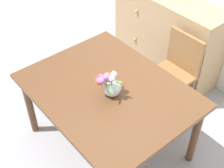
% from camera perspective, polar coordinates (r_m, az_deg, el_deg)
% --- Properties ---
extents(ground_plane, '(12.00, 12.00, 0.00)m').
position_cam_1_polar(ground_plane, '(3.28, -0.58, -10.69)').
color(ground_plane, '#939399').
extents(dining_table, '(1.45, 1.13, 0.77)m').
position_cam_1_polar(dining_table, '(2.77, -0.67, -2.21)').
color(dining_table, brown).
rests_on(dining_table, ground_plane).
extents(chair_far, '(0.42, 0.42, 0.90)m').
position_cam_1_polar(chair_far, '(3.37, 11.49, 2.71)').
color(chair_far, olive).
rests_on(chair_far, ground_plane).
extents(dresser, '(1.40, 0.47, 1.00)m').
position_cam_1_polar(dresser, '(3.92, 9.82, 8.76)').
color(dresser, tan).
rests_on(dresser, ground_plane).
extents(flower_vase, '(0.21, 0.21, 0.26)m').
position_cam_1_polar(flower_vase, '(2.58, -0.46, -0.12)').
color(flower_vase, silver).
rests_on(flower_vase, dining_table).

